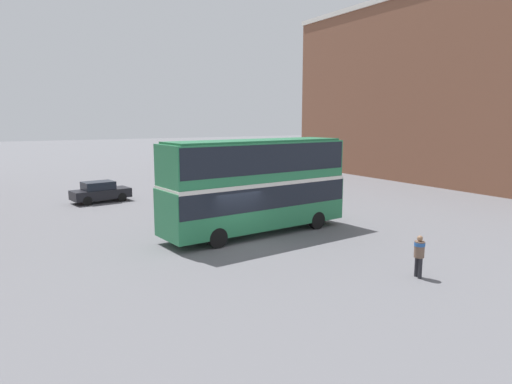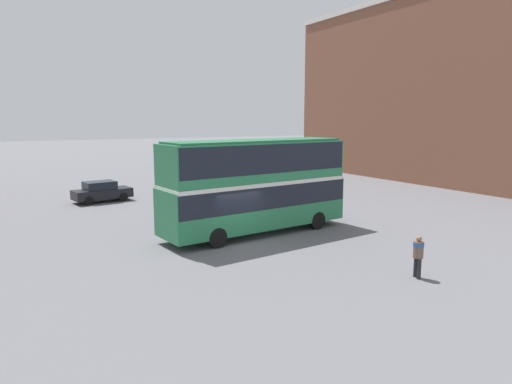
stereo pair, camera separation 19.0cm
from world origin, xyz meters
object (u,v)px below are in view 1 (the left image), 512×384
Objects in this scene: double_decker_bus at (256,181)px; parked_car_kerb_near at (100,192)px; pedestrian_foreground at (419,252)px; parked_car_kerb_far at (303,182)px.

double_decker_bus is 14.64m from parked_car_kerb_near.
pedestrian_foreground is 23.56m from parked_car_kerb_near.
double_decker_bus is at bearing -77.94° from parked_car_kerb_near.
double_decker_bus is at bearing 45.71° from parked_car_kerb_far.
pedestrian_foreground is 0.38× the size of parked_car_kerb_near.
parked_car_kerb_near reaches higher than parked_car_kerb_far.
double_decker_bus is 2.45× the size of parked_car_kerb_near.
pedestrian_foreground is (1.95, -8.91, -1.79)m from double_decker_bus.
parked_car_kerb_near is 15.90m from parked_car_kerb_far.
parked_car_kerb_near is at bearing -54.47° from pedestrian_foreground.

